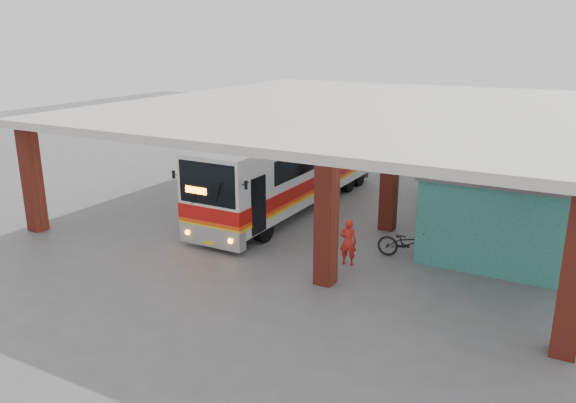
# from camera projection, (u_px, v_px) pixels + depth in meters

# --- Properties ---
(ground) EXTENTS (90.00, 90.00, 0.00)m
(ground) POSITION_uv_depth(u_px,v_px,m) (288.00, 239.00, 22.00)
(ground) COLOR #515154
(ground) RESTS_ON ground
(brick_columns) EXTENTS (20.10, 21.60, 4.35)m
(brick_columns) POSITION_uv_depth(u_px,v_px,m) (370.00, 164.00, 24.93)
(brick_columns) COLOR maroon
(brick_columns) RESTS_ON ground
(canopy_roof) EXTENTS (21.00, 23.00, 0.30)m
(canopy_roof) POSITION_uv_depth(u_px,v_px,m) (365.00, 107.00, 25.96)
(canopy_roof) COLOR beige
(canopy_roof) RESTS_ON brick_columns
(shop_building) EXTENTS (5.20, 8.20, 3.11)m
(shop_building) POSITION_uv_depth(u_px,v_px,m) (510.00, 201.00, 21.47)
(shop_building) COLOR #296756
(shop_building) RESTS_ON ground
(coach_bus) EXTENTS (2.77, 13.02, 3.79)m
(coach_bus) POSITION_uv_depth(u_px,v_px,m) (292.00, 168.00, 25.51)
(coach_bus) COLOR silver
(coach_bus) RESTS_ON ground
(motorcycle) EXTENTS (2.26, 0.94, 1.16)m
(motorcycle) POSITION_uv_depth(u_px,v_px,m) (408.00, 243.00, 19.92)
(motorcycle) COLOR black
(motorcycle) RESTS_ON ground
(pedestrian) EXTENTS (0.67, 0.52, 1.64)m
(pedestrian) POSITION_uv_depth(u_px,v_px,m) (348.00, 242.00, 19.35)
(pedestrian) COLOR red
(pedestrian) RESTS_ON ground
(red_chair) EXTENTS (0.58, 0.58, 0.89)m
(red_chair) POSITION_uv_depth(u_px,v_px,m) (465.00, 195.00, 26.52)
(red_chair) COLOR red
(red_chair) RESTS_ON ground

